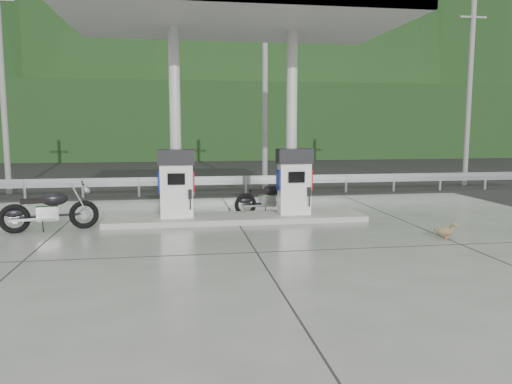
{
  "coord_description": "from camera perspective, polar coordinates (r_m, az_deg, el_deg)",
  "views": [
    {
      "loc": [
        -1.55,
        -10.78,
        2.55
      ],
      "look_at": [
        0.3,
        1.0,
        1.0
      ],
      "focal_mm": 35.0,
      "sensor_mm": 36.0,
      "label": 1
    }
  ],
  "objects": [
    {
      "name": "motorcycle_left",
      "position": [
        13.24,
        -22.5,
        -1.94
      ],
      "size": [
        2.24,
        1.14,
        1.02
      ],
      "primitive_type": null,
      "rotation": [
        0.0,
        0.0,
        0.23
      ],
      "color": "black",
      "rests_on": "forecourt_apron"
    },
    {
      "name": "duck",
      "position": [
        12.15,
        20.78,
        -4.28
      ],
      "size": [
        0.49,
        0.29,
        0.34
      ],
      "primitive_type": null,
      "rotation": [
        0.0,
        0.0,
        -0.34
      ],
      "color": "brown",
      "rests_on": "forecourt_apron"
    },
    {
      "name": "gas_pump_right",
      "position": [
        13.73,
        4.4,
        1.2
      ],
      "size": [
        0.95,
        0.55,
        1.8
      ],
      "primitive_type": null,
      "color": "silver",
      "rests_on": "pump_island"
    },
    {
      "name": "utility_pole_b",
      "position": [
        20.64,
        1.03,
        11.43
      ],
      "size": [
        0.22,
        0.22,
        8.0
      ],
      "primitive_type": "cylinder",
      "color": "gray",
      "rests_on": "ground"
    },
    {
      "name": "gas_pump_left",
      "position": [
        13.37,
        -9.08,
        0.95
      ],
      "size": [
        0.95,
        0.55,
        1.8
      ],
      "primitive_type": null,
      "color": "silver",
      "rests_on": "pump_island"
    },
    {
      "name": "utility_pole_a",
      "position": [
        21.33,
        -26.97,
        10.51
      ],
      "size": [
        0.22,
        0.22,
        8.0
      ],
      "primitive_type": "cylinder",
      "color": "gray",
      "rests_on": "ground"
    },
    {
      "name": "utility_pole_c",
      "position": [
        23.89,
        23.19,
        10.3
      ],
      "size": [
        0.22,
        0.22,
        8.0
      ],
      "primitive_type": "cylinder",
      "color": "gray",
      "rests_on": "ground"
    },
    {
      "name": "canopy_column_left",
      "position": [
        13.68,
        -9.22,
        7.81
      ],
      "size": [
        0.3,
        0.3,
        5.0
      ],
      "primitive_type": "cylinder",
      "color": "silver",
      "rests_on": "pump_island"
    },
    {
      "name": "forested_hills",
      "position": [
        70.85,
        -7.68,
        5.28
      ],
      "size": [
        100.0,
        40.0,
        140.0
      ],
      "primitive_type": null,
      "color": "black",
      "rests_on": "ground"
    },
    {
      "name": "canopy_roof",
      "position": [
        13.67,
        -2.35,
        19.31
      ],
      "size": [
        8.5,
        5.0,
        0.4
      ],
      "primitive_type": "cube",
      "color": "silver",
      "rests_on": "canopy_column_left"
    },
    {
      "name": "canopy_column_right",
      "position": [
        14.04,
        4.08,
        7.88
      ],
      "size": [
        0.3,
        0.3,
        5.0
      ],
      "primitive_type": "cylinder",
      "color": "silver",
      "rests_on": "pump_island"
    },
    {
      "name": "guardrail",
      "position": [
        18.94,
        -4.18,
        1.81
      ],
      "size": [
        26.0,
        0.16,
        1.42
      ],
      "primitive_type": null,
      "color": "#A8ACB0",
      "rests_on": "ground"
    },
    {
      "name": "ground",
      "position": [
        11.19,
        -0.73,
        -5.77
      ],
      "size": [
        160.0,
        160.0,
        0.0
      ],
      "primitive_type": "plane",
      "color": "black",
      "rests_on": "ground"
    },
    {
      "name": "tree_band",
      "position": [
        40.82,
        -6.8,
        7.99
      ],
      "size": [
        80.0,
        6.0,
        6.0
      ],
      "primitive_type": "cube",
      "color": "black",
      "rests_on": "ground"
    },
    {
      "name": "pump_island",
      "position": [
        13.6,
        -2.23,
        -3.0
      ],
      "size": [
        7.0,
        1.4,
        0.15
      ],
      "primitive_type": "cube",
      "color": "#9C9A91",
      "rests_on": "forecourt_apron"
    },
    {
      "name": "forecourt_apron",
      "position": [
        11.19,
        -0.73,
        -5.72
      ],
      "size": [
        18.0,
        14.0,
        0.02
      ],
      "primitive_type": "cube",
      "color": "slate",
      "rests_on": "ground"
    },
    {
      "name": "motorcycle_right",
      "position": [
        14.55,
        1.5,
        -0.78
      ],
      "size": [
        2.02,
        0.9,
        0.92
      ],
      "primitive_type": null,
      "rotation": [
        0.0,
        0.0,
        0.15
      ],
      "color": "black",
      "rests_on": "forecourt_apron"
    },
    {
      "name": "road",
      "position": [
        22.48,
        -4.9,
        0.88
      ],
      "size": [
        60.0,
        7.0,
        0.01
      ],
      "primitive_type": "cube",
      "color": "black",
      "rests_on": "ground"
    }
  ]
}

